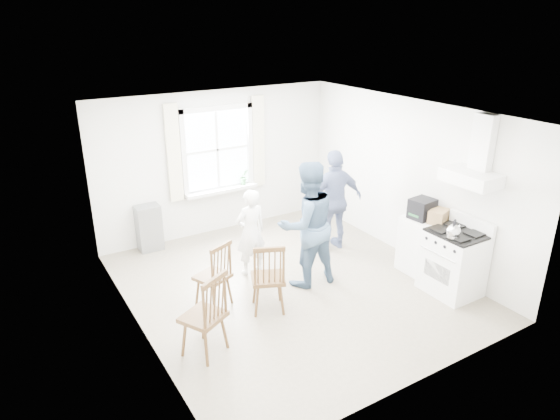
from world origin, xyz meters
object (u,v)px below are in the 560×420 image
at_px(gas_stove, 453,262).
at_px(person_right, 335,201).
at_px(stereo_stack, 422,209).
at_px(low_cabinet, 420,245).
at_px(windsor_chair_a, 218,269).
at_px(windsor_chair_c, 210,307).
at_px(windsor_chair_b, 269,272).
at_px(person_mid, 307,225).
at_px(person_left, 251,232).

bearing_deg(gas_stove, person_right, 105.45).
bearing_deg(person_right, stereo_stack, 121.65).
xyz_separation_m(low_cabinet, person_right, (-0.65, 1.38, 0.42)).
height_order(gas_stove, stereo_stack, stereo_stack).
xyz_separation_m(low_cabinet, windsor_chair_a, (-3.15, 0.67, 0.16)).
bearing_deg(stereo_stack, windsor_chair_c, -175.91).
bearing_deg(low_cabinet, windsor_chair_b, 175.88).
distance_m(windsor_chair_a, windsor_chair_c, 1.04).
height_order(windsor_chair_a, person_right, person_right).
height_order(low_cabinet, person_mid, person_mid).
relative_size(stereo_stack, person_mid, 0.20).
relative_size(windsor_chair_a, person_right, 0.57).
relative_size(windsor_chair_b, windsor_chair_c, 0.96).
relative_size(low_cabinet, windsor_chair_a, 0.90).
xyz_separation_m(gas_stove, low_cabinet, (0.07, 0.70, -0.03)).
xyz_separation_m(person_left, person_right, (1.64, 0.05, 0.18)).
relative_size(gas_stove, person_right, 0.64).
bearing_deg(stereo_stack, windsor_chair_a, 168.37).
distance_m(stereo_stack, person_left, 2.64).
height_order(stereo_stack, person_left, person_left).
bearing_deg(windsor_chair_c, windsor_chair_a, 60.56).
xyz_separation_m(gas_stove, person_mid, (-1.66, 1.33, 0.47)).
relative_size(windsor_chair_b, person_mid, 0.55).
distance_m(gas_stove, windsor_chair_a, 3.37).
bearing_deg(windsor_chair_b, person_left, 73.36).
bearing_deg(person_mid, gas_stove, 144.16).
height_order(low_cabinet, windsor_chair_b, windsor_chair_b).
distance_m(windsor_chair_a, person_left, 1.09).
height_order(gas_stove, windsor_chair_a, gas_stove).
distance_m(windsor_chair_c, person_mid, 2.14).
distance_m(windsor_chair_c, person_right, 3.42).
xyz_separation_m(windsor_chair_a, person_mid, (1.42, -0.03, 0.35)).
bearing_deg(windsor_chair_a, person_left, 37.66).
xyz_separation_m(gas_stove, windsor_chair_a, (-3.08, 1.37, 0.12)).
height_order(windsor_chair_a, person_left, person_left).
relative_size(stereo_stack, windsor_chair_c, 0.35).
relative_size(windsor_chair_b, person_left, 0.75).
bearing_deg(person_left, stereo_stack, 148.71).
bearing_deg(person_left, person_right, -179.46).
height_order(low_cabinet, windsor_chair_a, windsor_chair_a).
bearing_deg(windsor_chair_c, person_right, 28.26).
xyz_separation_m(windsor_chair_a, windsor_chair_b, (0.52, -0.48, 0.03)).
height_order(low_cabinet, person_left, person_left).
height_order(gas_stove, windsor_chair_b, gas_stove).
xyz_separation_m(stereo_stack, person_mid, (-1.70, 0.61, -0.10)).
distance_m(stereo_stack, windsor_chair_a, 3.22).
xyz_separation_m(person_left, person_mid, (0.56, -0.70, 0.26)).
bearing_deg(person_mid, windsor_chair_a, 1.58).
bearing_deg(person_right, windsor_chair_a, 23.05).
relative_size(windsor_chair_c, person_right, 0.62).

